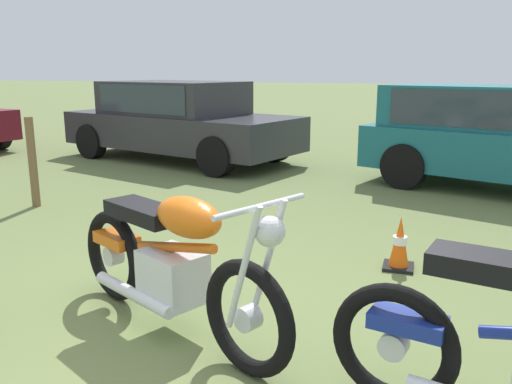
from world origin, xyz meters
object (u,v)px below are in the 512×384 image
fence_post_wooden (33,162)px  car_teal (512,130)px  motorcycle_orange (172,262)px  traffic_cone (400,245)px  car_charcoal (178,117)px

fence_post_wooden → car_teal: bearing=26.1°
motorcycle_orange → traffic_cone: 2.08m
traffic_cone → motorcycle_orange: bearing=-129.6°
motorcycle_orange → car_teal: car_teal is taller
motorcycle_orange → car_teal: size_ratio=0.42×
car_charcoal → traffic_cone: (4.21, -4.45, -0.59)m
car_teal → traffic_cone: car_teal is taller
car_charcoal → fence_post_wooden: size_ratio=4.35×
car_teal → motorcycle_orange: bearing=-96.5°
car_teal → fence_post_wooden: car_teal is taller
car_teal → car_charcoal: bearing=-169.1°
car_charcoal → car_teal: size_ratio=1.06×
car_charcoal → traffic_cone: size_ratio=10.50×
motorcycle_orange → car_charcoal: 6.70m
traffic_cone → fence_post_wooden: 4.45m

